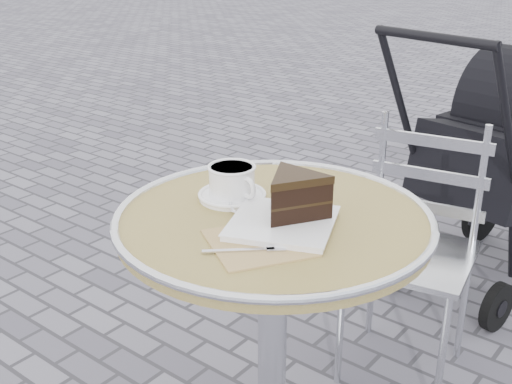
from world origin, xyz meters
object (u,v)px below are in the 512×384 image
Objects in this scene: cafe_table at (273,280)px; bistro_chair at (420,220)px; cake_plate_set at (291,202)px; cappuccino_set at (232,184)px; baby_stroller at (510,167)px.

cafe_table is 0.67m from bistro_chair.
cafe_table is at bearing 144.72° from cake_plate_set.
cappuccino_set is 0.16× the size of baby_stroller.
baby_stroller is at bearing 76.36° from bistro_chair.
cake_plate_set is at bearing -12.54° from cafe_table.
baby_stroller is at bearing 65.33° from cake_plate_set.
cappuccino_set is 0.73m from bistro_chair.
cafe_table is 0.92× the size of bistro_chair.
cake_plate_set is 0.35× the size of baby_stroller.
baby_stroller is (0.05, 1.41, -0.32)m from cake_plate_set.
cake_plate_set is 0.74m from bistro_chair.
cake_plate_set is (0.06, -0.01, 0.22)m from cafe_table.
cafe_table is 2.00× the size of cake_plate_set.
cappuccino_set is 0.20m from cake_plate_set.
baby_stroller reaches higher than cafe_table.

